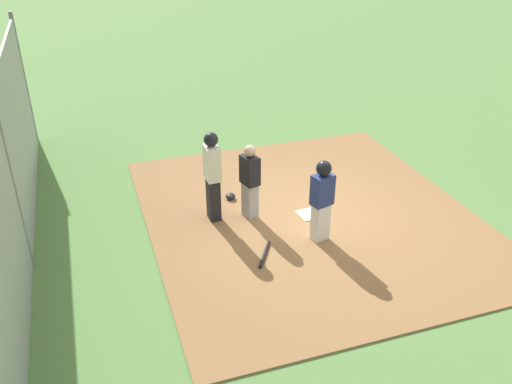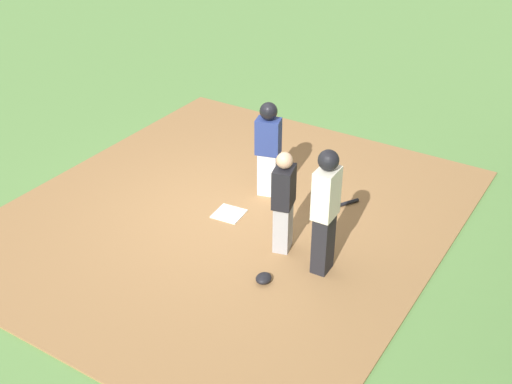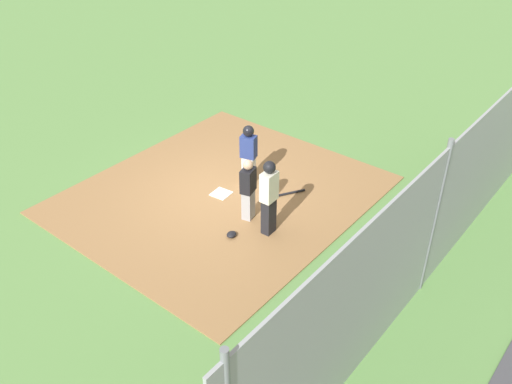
% 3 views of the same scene
% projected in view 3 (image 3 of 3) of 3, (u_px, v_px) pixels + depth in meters
% --- Properties ---
extents(ground_plane, '(140.00, 140.00, 0.00)m').
position_uv_depth(ground_plane, '(221.00, 195.00, 13.80)').
color(ground_plane, '#5B8947').
extents(dirt_infield, '(7.20, 6.40, 0.03)m').
position_uv_depth(dirt_infield, '(221.00, 194.00, 13.79)').
color(dirt_infield, olive).
rests_on(dirt_infield, ground_plane).
extents(home_plate, '(0.48, 0.48, 0.02)m').
position_uv_depth(home_plate, '(221.00, 194.00, 13.78)').
color(home_plate, white).
rests_on(home_plate, dirt_infield).
extents(catcher, '(0.43, 0.35, 1.54)m').
position_uv_depth(catcher, '(248.00, 189.00, 12.52)').
color(catcher, '#9E9EA3').
rests_on(catcher, dirt_infield).
extents(umpire, '(0.39, 0.27, 1.84)m').
position_uv_depth(umpire, '(269.00, 196.00, 11.96)').
color(umpire, black).
rests_on(umpire, dirt_infield).
extents(runner, '(0.36, 0.44, 1.61)m').
position_uv_depth(runner, '(249.00, 151.00, 13.76)').
color(runner, silver).
rests_on(runner, dirt_infield).
extents(baseball_bat, '(0.73, 0.46, 0.06)m').
position_uv_depth(baseball_bat, '(290.00, 193.00, 13.76)').
color(baseball_bat, black).
rests_on(baseball_bat, dirt_infield).
extents(catcher_mask, '(0.24, 0.20, 0.12)m').
position_uv_depth(catcher_mask, '(232.00, 234.00, 12.31)').
color(catcher_mask, black).
rests_on(catcher_mask, dirt_infield).
extents(backstop_fence, '(12.00, 0.10, 3.35)m').
position_uv_depth(backstop_fence, '(433.00, 223.00, 10.14)').
color(backstop_fence, '#93999E').
rests_on(backstop_fence, ground_plane).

